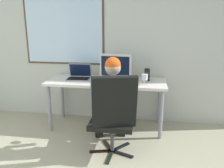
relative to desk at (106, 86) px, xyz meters
name	(u,v)px	position (x,y,z in m)	size (l,w,h in m)	color
wall_rear	(108,38)	(-0.04, 0.39, 0.68)	(5.25, 0.08, 2.67)	#B8BCB4
desk	(106,86)	(0.00, 0.00, 0.00)	(1.76, 0.66, 0.75)	gray
office_chair	(113,114)	(0.23, -0.83, -0.10)	(0.60, 0.62, 1.05)	black
person_seated	(112,101)	(0.17, -0.57, -0.04)	(0.61, 0.81, 1.21)	#242C46
crt_monitor	(116,66)	(0.14, 0.03, 0.29)	(0.46, 0.25, 0.39)	beige
laptop	(79,75)	(-0.43, 0.05, 0.14)	(0.36, 0.31, 0.23)	#85949C
wine_glass	(145,78)	(0.57, -0.16, 0.18)	(0.08, 0.08, 0.15)	silver
desk_speaker	(147,75)	(0.60, 0.09, 0.17)	(0.08, 0.09, 0.18)	black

